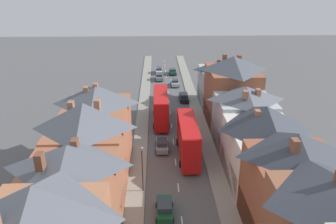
# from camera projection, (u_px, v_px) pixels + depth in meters

# --- Properties ---
(pavement_left) EXTENTS (2.20, 104.00, 0.14)m
(pavement_left) POSITION_uv_depth(u_px,v_px,m) (142.00, 121.00, 58.01)
(pavement_left) COLOR gray
(pavement_left) RESTS_ON ground
(pavement_right) EXTENTS (2.20, 104.00, 0.14)m
(pavement_right) POSITION_uv_depth(u_px,v_px,m) (200.00, 120.00, 58.35)
(pavement_right) COLOR gray
(pavement_right) RESTS_ON ground
(centre_line_dashes) EXTENTS (0.14, 97.80, 0.01)m
(centre_line_dashes) POSITION_uv_depth(u_px,v_px,m) (172.00, 126.00, 56.36)
(centre_line_dashes) COLOR silver
(centre_line_dashes) RESTS_ON ground
(terrace_row_left) EXTENTS (8.00, 42.02, 11.88)m
(terrace_row_left) POSITION_uv_depth(u_px,v_px,m) (67.00, 209.00, 27.54)
(terrace_row_left) COLOR #B2704C
(terrace_row_left) RESTS_ON ground
(terrace_row_right) EXTENTS (8.00, 64.84, 14.66)m
(terrace_row_right) POSITION_uv_depth(u_px,v_px,m) (271.00, 151.00, 36.51)
(terrace_row_right) COLOR #BCB7A8
(terrace_row_right) RESTS_ON ground
(double_decker_bus_lead) EXTENTS (2.74, 10.80, 5.30)m
(double_decker_bus_lead) POSITION_uv_depth(u_px,v_px,m) (188.00, 138.00, 45.70)
(double_decker_bus_lead) COLOR red
(double_decker_bus_lead) RESTS_ON ground
(double_decker_bus_mid_street) EXTENTS (2.74, 10.80, 5.30)m
(double_decker_bus_mid_street) POSITION_uv_depth(u_px,v_px,m) (161.00, 107.00, 56.88)
(double_decker_bus_mid_street) COLOR red
(double_decker_bus_mid_street) RESTS_ON ground
(car_near_blue) EXTENTS (1.90, 4.02, 1.69)m
(car_near_blue) POSITION_uv_depth(u_px,v_px,m) (165.00, 208.00, 34.83)
(car_near_blue) COLOR #144728
(car_near_blue) RESTS_ON ground
(car_near_silver) EXTENTS (1.90, 4.14, 1.58)m
(car_near_silver) POSITION_uv_depth(u_px,v_px,m) (173.00, 71.00, 86.17)
(car_near_silver) COLOR #144728
(car_near_silver) RESTS_ON ground
(car_parked_left_a) EXTENTS (1.90, 4.35, 1.61)m
(car_parked_left_a) POSITION_uv_depth(u_px,v_px,m) (162.00, 145.00, 48.25)
(car_parked_left_a) COLOR gray
(car_parked_left_a) RESTS_ON ground
(car_parked_right_a) EXTENTS (1.90, 4.51, 1.63)m
(car_parked_right_a) POSITION_uv_depth(u_px,v_px,m) (159.00, 70.00, 87.00)
(car_parked_right_a) COLOR silver
(car_parked_right_a) RESTS_ON ground
(car_mid_black) EXTENTS (1.90, 4.56, 1.60)m
(car_mid_black) POSITION_uv_depth(u_px,v_px,m) (184.00, 97.00, 67.61)
(car_mid_black) COLOR black
(car_mid_black) RESTS_ON ground
(car_parked_left_b) EXTENTS (1.90, 4.21, 1.69)m
(car_parked_left_b) POSITION_uv_depth(u_px,v_px,m) (159.00, 77.00, 81.25)
(car_parked_left_b) COLOR gray
(car_parked_left_b) RESTS_ON ground
(car_mid_white) EXTENTS (1.90, 3.93, 1.66)m
(car_mid_white) POSITION_uv_depth(u_px,v_px,m) (175.00, 83.00, 76.76)
(car_mid_white) COLOR #B7BABF
(car_mid_white) RESTS_ON ground
(car_far_grey) EXTENTS (1.90, 4.12, 1.57)m
(car_far_grey) POSITION_uv_depth(u_px,v_px,m) (160.00, 98.00, 67.20)
(car_far_grey) COLOR navy
(car_far_grey) RESTS_ON ground
(street_lamp) EXTENTS (0.20, 1.12, 5.50)m
(street_lamp) POSITION_uv_depth(u_px,v_px,m) (142.00, 168.00, 37.89)
(street_lamp) COLOR black
(street_lamp) RESTS_ON ground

